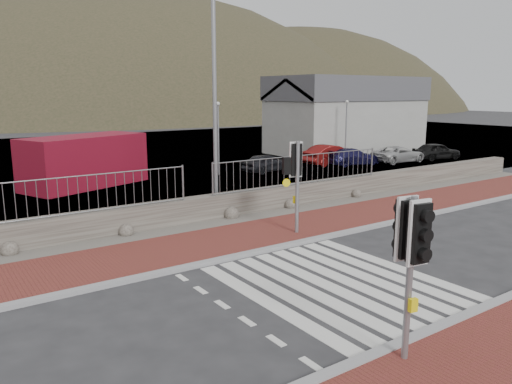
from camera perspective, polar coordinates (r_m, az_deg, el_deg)
ground at (r=12.74m, az=9.15°, el=-10.22°), size 220.00×220.00×0.00m
sidewalk_far at (r=16.07m, az=-2.03°, el=-5.32°), size 40.00×3.00×0.08m
kerb_near at (r=10.95m, az=20.41°, el=-14.26°), size 40.00×0.25×0.12m
kerb_far at (r=14.89m, az=1.11°, el=-6.65°), size 40.00×0.25×0.12m
zebra_crossing at (r=12.74m, az=9.16°, el=-10.19°), size 4.62×5.60×0.01m
gravel_strip at (r=17.73m, az=-5.54°, el=-3.81°), size 40.00×1.50×0.06m
stone_wall at (r=18.31m, az=-6.79°, el=-1.99°), size 40.00×0.60×0.90m
railing at (r=17.91m, az=-6.66°, el=2.19°), size 18.07×0.07×1.22m
quay at (r=37.60m, az=-21.73°, el=3.45°), size 120.00×40.00×0.50m
harbor_building at (r=40.11m, az=10.32°, el=8.73°), size 12.20×6.20×5.80m
hills_backdrop at (r=101.40m, az=-24.92°, el=-5.58°), size 254.00×90.00×100.00m
traffic_signal_near at (r=8.78m, az=17.34°, el=-5.79°), size 0.46×0.32×2.98m
traffic_signal_far at (r=16.18m, az=4.64°, el=2.78°), size 0.76×0.41×3.11m
streetlight at (r=19.22m, az=-4.36°, el=12.88°), size 1.95×0.30×9.19m
shipping_container at (r=26.36m, az=-18.99°, el=3.36°), size 6.57×4.61×2.53m
car_a at (r=29.50m, az=1.22°, el=3.36°), size 3.33×1.67×1.09m
car_b at (r=32.86m, az=8.56°, el=4.24°), size 3.97×1.46×1.30m
car_c at (r=32.93m, az=10.91°, el=4.00°), size 3.93×1.98×1.09m
car_d at (r=34.90m, az=15.98°, el=4.16°), size 4.00×2.02×1.08m
car_e at (r=37.07m, az=19.92°, el=4.41°), size 3.74×2.13×1.20m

